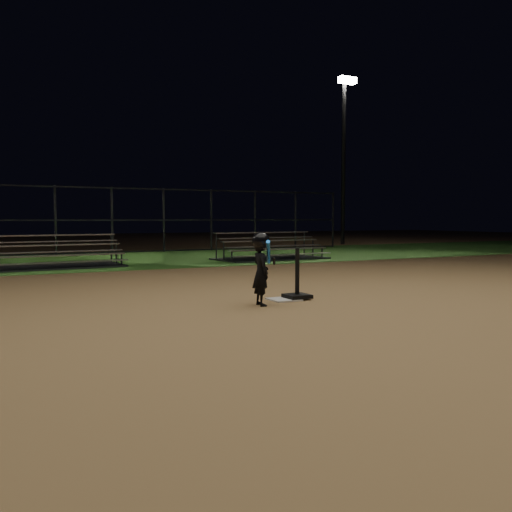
{
  "coord_description": "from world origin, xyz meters",
  "views": [
    {
      "loc": [
        -4.25,
        -7.44,
        1.31
      ],
      "look_at": [
        0.0,
        1.0,
        0.65
      ],
      "focal_mm": 37.72,
      "sensor_mm": 36.0,
      "label": 1
    }
  ],
  "objects_px": {
    "child_batter": "(261,267)",
    "light_pole_right": "(344,146)",
    "batting_tee": "(297,289)",
    "bleacher_left": "(53,261)",
    "home_plate": "(284,299)",
    "bleacher_right": "(271,254)"
  },
  "relations": [
    {
      "from": "home_plate",
      "to": "light_pole_right",
      "type": "height_order",
      "value": "light_pole_right"
    },
    {
      "from": "batting_tee",
      "to": "light_pole_right",
      "type": "distance_m",
      "value": 19.62
    },
    {
      "from": "bleacher_right",
      "to": "home_plate",
      "type": "bearing_deg",
      "value": -122.13
    },
    {
      "from": "bleacher_left",
      "to": "light_pole_right",
      "type": "height_order",
      "value": "light_pole_right"
    },
    {
      "from": "child_batter",
      "to": "light_pole_right",
      "type": "xyz_separation_m",
      "value": [
        12.58,
        15.25,
        4.36
      ]
    },
    {
      "from": "home_plate",
      "to": "bleacher_right",
      "type": "distance_m",
      "value": 8.58
    },
    {
      "from": "batting_tee",
      "to": "bleacher_left",
      "type": "xyz_separation_m",
      "value": [
        -2.92,
        7.69,
        0.01
      ]
    },
    {
      "from": "child_batter",
      "to": "light_pole_right",
      "type": "distance_m",
      "value": 20.24
    },
    {
      "from": "batting_tee",
      "to": "bleacher_right",
      "type": "relative_size",
      "value": 0.22
    },
    {
      "from": "batting_tee",
      "to": "light_pole_right",
      "type": "xyz_separation_m",
      "value": [
        11.76,
        14.96,
        4.77
      ]
    },
    {
      "from": "bleacher_left",
      "to": "home_plate",
      "type": "bearing_deg",
      "value": -74.94
    },
    {
      "from": "child_batter",
      "to": "light_pole_right",
      "type": "relative_size",
      "value": 0.13
    },
    {
      "from": "batting_tee",
      "to": "light_pole_right",
      "type": "bearing_deg",
      "value": 51.82
    },
    {
      "from": "bleacher_right",
      "to": "light_pole_right",
      "type": "height_order",
      "value": "light_pole_right"
    },
    {
      "from": "home_plate",
      "to": "bleacher_right",
      "type": "xyz_separation_m",
      "value": [
        3.9,
        7.65,
        0.17
      ]
    },
    {
      "from": "batting_tee",
      "to": "bleacher_left",
      "type": "bearing_deg",
      "value": 110.77
    },
    {
      "from": "batting_tee",
      "to": "bleacher_left",
      "type": "height_order",
      "value": "bleacher_left"
    },
    {
      "from": "batting_tee",
      "to": "light_pole_right",
      "type": "relative_size",
      "value": 0.1
    },
    {
      "from": "home_plate",
      "to": "light_pole_right",
      "type": "xyz_separation_m",
      "value": [
        12.0,
        14.94,
        4.93
      ]
    },
    {
      "from": "home_plate",
      "to": "batting_tee",
      "type": "xyz_separation_m",
      "value": [
        0.24,
        -0.02,
        0.16
      ]
    },
    {
      "from": "child_batter",
      "to": "home_plate",
      "type": "bearing_deg",
      "value": -57.75
    },
    {
      "from": "child_batter",
      "to": "batting_tee",
      "type": "bearing_deg",
      "value": -66.16
    }
  ]
}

